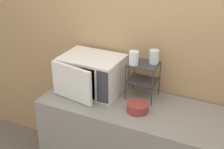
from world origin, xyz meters
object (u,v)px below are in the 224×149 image
at_px(bowl, 138,108).
at_px(glass_front_left, 134,58).
at_px(microwave, 91,74).
at_px(glass_back_right, 154,57).
at_px(dish_rack, 143,73).

bearing_deg(bowl, glass_front_left, 123.05).
bearing_deg(microwave, glass_back_right, 13.89).
relative_size(dish_rack, bowl, 1.82).
distance_m(glass_front_left, glass_back_right, 0.17).
relative_size(microwave, dish_rack, 1.67).
height_order(microwave, glass_back_right, glass_back_right).
bearing_deg(microwave, bowl, -16.24).
height_order(dish_rack, glass_back_right, glass_back_right).
height_order(microwave, glass_front_left, glass_front_left).
relative_size(microwave, glass_back_right, 4.69).
xyz_separation_m(glass_front_left, glass_back_right, (0.14, 0.10, 0.00)).
xyz_separation_m(glass_front_left, bowl, (0.12, -0.19, -0.35)).
height_order(microwave, bowl, microwave).
xyz_separation_m(dish_rack, glass_front_left, (-0.07, -0.05, 0.15)).
bearing_deg(glass_back_right, dish_rack, -147.56).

